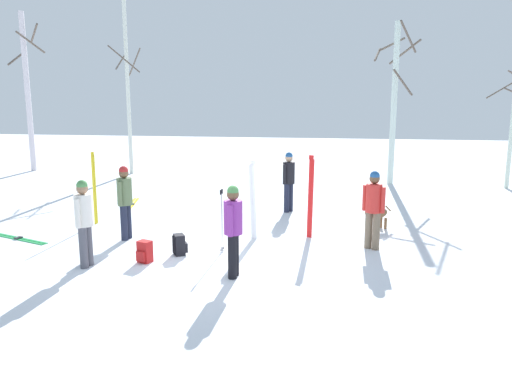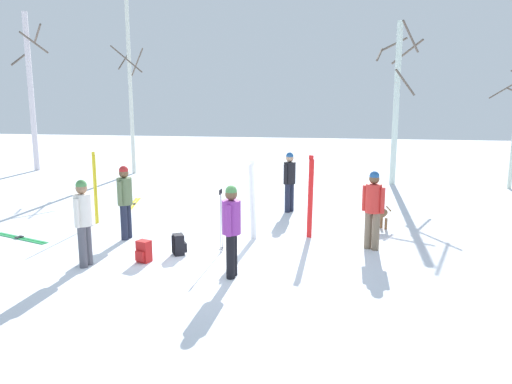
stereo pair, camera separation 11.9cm
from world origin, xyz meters
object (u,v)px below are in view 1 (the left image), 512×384
at_px(ski_pair_planted_1, 253,201).
at_px(backpack_1, 180,245).
at_px(ski_pair_lying_1, 20,239).
at_px(person_0, 233,225).
at_px(person_2, 289,178).
at_px(backpack_0, 145,252).
at_px(birch_tree_0, 28,90).
at_px(person_1, 373,205).
at_px(ski_poles_0, 222,219).
at_px(birch_tree_1, 128,85).
at_px(ski_pair_planted_2, 311,197).
at_px(ski_pair_lying_0, 132,204).
at_px(ski_pair_planted_0, 94,189).
at_px(person_4, 84,218).
at_px(water_bottle_0, 237,218).
at_px(dog, 377,214).
at_px(birch_tree_2, 394,99).
at_px(person_3, 125,198).

relative_size(ski_pair_planted_1, backpack_1, 4.17).
bearing_deg(ski_pair_lying_1, person_0, -16.96).
bearing_deg(ski_pair_lying_1, ski_pair_planted_1, 9.16).
bearing_deg(person_2, backpack_0, -116.42).
bearing_deg(birch_tree_0, person_2, -27.78).
relative_size(person_1, ski_poles_0, 1.26).
xyz_separation_m(backpack_1, birch_tree_1, (-5.39, 10.46, 3.51)).
relative_size(ski_pair_planted_2, ski_pair_lying_0, 1.04).
height_order(ski_pair_planted_1, ski_pair_lying_1, ski_pair_planted_1).
xyz_separation_m(ski_pair_planted_2, birch_tree_0, (-12.64, 8.87, 2.54)).
distance_m(ski_pair_planted_0, ski_pair_planted_2, 5.58).
relative_size(person_4, ski_pair_planted_1, 0.93).
bearing_deg(person_2, backpack_1, -113.51).
height_order(person_2, water_bottle_0, person_2).
height_order(person_2, ski_pair_planted_0, ski_pair_planted_0).
height_order(ski_pair_planted_0, backpack_0, ski_pair_planted_0).
xyz_separation_m(ski_poles_0, birch_tree_0, (-10.85, 10.29, 2.78)).
bearing_deg(dog, ski_poles_0, -144.91).
relative_size(ski_pair_lying_0, ski_pair_lying_1, 1.11).
bearing_deg(ski_pair_planted_0, backpack_0, -49.02).
xyz_separation_m(ski_pair_planted_1, ski_poles_0, (-0.48, -1.10, -0.18)).
height_order(backpack_1, birch_tree_2, birch_tree_2).
distance_m(ski_pair_lying_0, ski_poles_0, 5.69).
height_order(person_1, birch_tree_2, birch_tree_2).
height_order(ski_pair_lying_0, backpack_1, backpack_1).
bearing_deg(water_bottle_0, ski_pair_lying_1, -153.70).
xyz_separation_m(ski_pair_lying_0, birch_tree_0, (-7.08, 6.09, 3.50)).
relative_size(ski_pair_planted_1, birch_tree_2, 0.31).
bearing_deg(person_2, birch_tree_1, 139.92).
distance_m(ski_poles_0, backpack_0, 1.72).
height_order(ski_poles_0, water_bottle_0, ski_poles_0).
height_order(person_1, ski_pair_planted_1, ski_pair_planted_1).
xyz_separation_m(person_4, ski_pair_planted_1, (2.89, 2.39, -0.07)).
xyz_separation_m(person_1, backpack_1, (-4.01, -1.05, -0.77)).
distance_m(person_0, ski_pair_planted_1, 2.51).
height_order(ski_pair_lying_0, birch_tree_1, birch_tree_1).
xyz_separation_m(person_2, ski_pair_planted_0, (-4.82, -2.16, -0.05)).
height_order(person_3, ski_pair_lying_1, person_3).
xyz_separation_m(ski_pair_planted_0, backpack_0, (2.38, -2.74, -0.72)).
relative_size(ski_pair_planted_0, backpack_0, 4.27).
bearing_deg(birch_tree_2, dog, -98.56).
bearing_deg(birch_tree_0, ski_pair_planted_2, -35.06).
distance_m(person_3, birch_tree_0, 13.07).
distance_m(backpack_0, birch_tree_1, 12.55).
xyz_separation_m(ski_pair_planted_1, birch_tree_2, (3.94, 8.11, 2.25)).
distance_m(ski_pair_lying_1, birch_tree_1, 10.67).
distance_m(ski_pair_lying_1, water_bottle_0, 5.25).
bearing_deg(backpack_0, birch_tree_1, 113.71).
bearing_deg(water_bottle_0, dog, -2.81).
bearing_deg(backpack_0, ski_pair_planted_0, 130.98).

